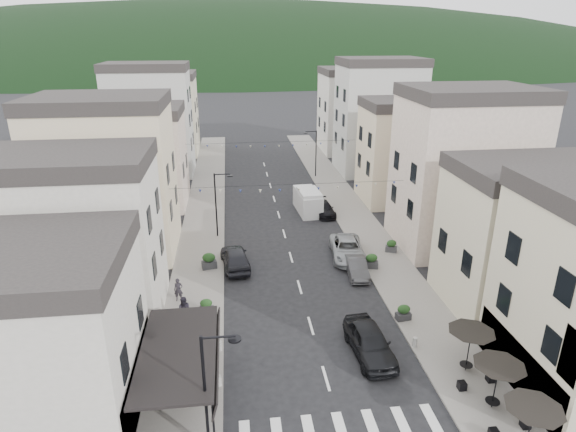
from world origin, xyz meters
The scene contains 26 objects.
sidewalk_left centered at (-7.50, 32.00, 0.06)m, with size 4.00×76.00×0.12m, color slate.
sidewalk_right centered at (7.50, 32.00, 0.06)m, with size 4.00×76.00×0.12m, color slate.
hill_backdrop centered at (0.00, 300.00, 0.00)m, with size 640.00×360.00×70.00m, color black.
boutique_awning centered at (-7.25, 5.00, 3.11)m, with size 3.77×7.50×3.28m.
buildings_row_left centered at (-14.50, 37.75, 6.12)m, with size 10.20×54.16×14.00m.
buildings_row_right centered at (14.50, 36.59, 6.32)m, with size 10.20×54.16×14.50m.
cafe_terrace centered at (7.70, 2.80, 2.36)m, with size 2.50×8.10×2.53m.
streetlamp_left_near centered at (-5.82, 2.00, 3.70)m, with size 1.70×0.56×6.00m.
streetlamp_left_far centered at (-5.82, 26.00, 3.70)m, with size 1.70×0.56×6.00m.
streetlamp_right_far centered at (5.82, 44.00, 3.70)m, with size 1.70×0.56×6.00m.
bollards centered at (0.00, 5.50, 0.42)m, with size 11.66×10.26×0.60m.
bunting_near centered at (0.00, 22.00, 5.65)m, with size 19.00×0.28×0.62m.
bunting_far centered at (0.00, 38.00, 5.65)m, with size 19.00×0.28×0.62m.
parked_car_a centered at (2.87, 7.75, 0.86)m, with size 2.03×5.04×1.72m, color black.
parked_car_b centered at (4.60, 17.37, 0.66)m, with size 1.40×4.01×1.32m, color #343436.
parked_car_c centered at (4.60, 20.43, 0.77)m, with size 2.56×5.56×1.55m, color #909498.
parked_car_d centered at (4.57, 30.55, 0.64)m, with size 1.80×4.43×1.29m, color black.
parked_car_e centered at (-4.60, 19.73, 0.84)m, with size 1.98×4.92×1.68m, color black.
delivery_van centered at (3.08, 31.49, 1.22)m, with size 2.41×5.31×2.48m.
pedestrian_a centered at (-8.55, 14.96, 0.95)m, with size 0.60×0.40×1.65m, color black.
pedestrian_b centered at (-7.86, 11.91, 1.10)m, with size 0.95×0.74×1.95m, color #24202A.
planter_la centered at (-6.62, 13.15, 0.61)m, with size 1.00×0.70×1.02m.
planter_lb centered at (-6.64, 19.64, 0.74)m, with size 1.25×0.84×1.28m.
planter_ra centered at (6.00, 10.84, 0.63)m, with size 1.01×0.65×1.06m.
planter_rb centered at (6.00, 18.18, 0.69)m, with size 1.16×0.81×1.18m.
planter_rc centered at (8.49, 20.84, 0.64)m, with size 1.07×0.84×1.06m.
Camera 1 is at (-4.56, -14.66, 17.49)m, focal length 30.00 mm.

